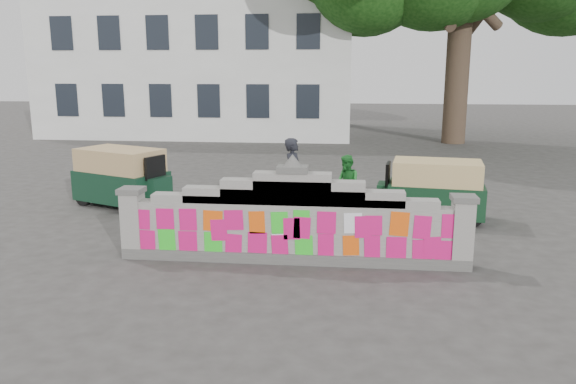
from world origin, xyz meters
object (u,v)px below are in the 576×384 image
Objects in this scene: pedestrian at (346,184)px; rickshaw_left at (123,177)px; cyclist_bike at (293,201)px; cyclist_rider at (294,186)px; rickshaw_right at (433,189)px.

rickshaw_left reaches higher than pedestrian.
cyclist_bike is 4.70m from rickshaw_left.
cyclist_rider reaches higher than rickshaw_left.
pedestrian is at bearing -37.33° from cyclist_bike.
rickshaw_right is (2.04, -0.33, 0.00)m from pedestrian.
rickshaw_right is (7.80, -0.49, -0.05)m from rickshaw_left.
pedestrian is 0.52× the size of rickshaw_left.
pedestrian is at bearing 21.68° from rickshaw_left.
pedestrian is (1.21, 0.98, 0.22)m from cyclist_bike.
cyclist_rider reaches higher than pedestrian.
cyclist_bike is at bearing 9.25° from rickshaw_left.
cyclist_bike is 0.74× the size of rickshaw_right.
cyclist_rider is at bearing 103.68° from cyclist_bike.
rickshaw_left is 7.81m from rickshaw_right.
cyclist_bike is 0.70× the size of rickshaw_left.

